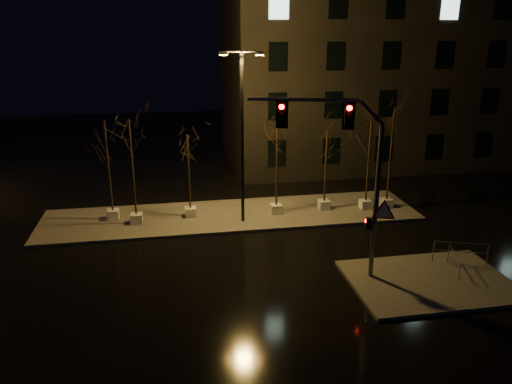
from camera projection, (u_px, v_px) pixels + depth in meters
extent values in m
plane|color=black|center=(249.00, 261.00, 23.97)|extent=(90.00, 90.00, 0.00)
cube|color=#4D4A44|center=(232.00, 215.00, 29.54)|extent=(22.00, 5.00, 0.15)
cube|color=#4D4A44|center=(430.00, 281.00, 21.93)|extent=(7.00, 5.00, 0.15)
cube|color=black|center=(381.00, 68.00, 40.74)|extent=(25.00, 12.00, 15.00)
cube|color=silver|center=(113.00, 214.00, 28.73)|extent=(0.65, 0.65, 0.55)
cylinder|color=black|center=(108.00, 167.00, 27.82)|extent=(0.11, 0.11, 5.18)
cube|color=silver|center=(137.00, 218.00, 28.12)|extent=(0.65, 0.65, 0.55)
cylinder|color=black|center=(133.00, 168.00, 27.19)|extent=(0.11, 0.11, 5.33)
cube|color=silver|center=(191.00, 212.00, 29.10)|extent=(0.65, 0.65, 0.55)
cylinder|color=black|center=(189.00, 172.00, 28.33)|extent=(0.11, 0.11, 4.31)
cube|color=silver|center=(276.00, 209.00, 29.60)|extent=(0.65, 0.65, 0.55)
cylinder|color=black|center=(277.00, 165.00, 28.76)|extent=(0.11, 0.11, 4.79)
cube|color=silver|center=(324.00, 205.00, 30.31)|extent=(0.65, 0.65, 0.55)
cylinder|color=black|center=(326.00, 166.00, 29.54)|extent=(0.11, 0.11, 4.33)
cube|color=silver|center=(365.00, 204.00, 30.36)|extent=(0.65, 0.65, 0.55)
cylinder|color=black|center=(369.00, 157.00, 29.42)|extent=(0.11, 0.11, 5.40)
cube|color=silver|center=(386.00, 203.00, 30.59)|extent=(0.65, 0.65, 0.55)
cylinder|color=black|center=(391.00, 154.00, 29.62)|extent=(0.11, 0.11, 5.57)
cylinder|color=#5B5D63|center=(376.00, 204.00, 21.21)|extent=(0.20, 0.20, 6.80)
cylinder|color=#5B5D63|center=(303.00, 100.00, 20.19)|extent=(4.38, 1.47, 0.16)
cube|color=black|center=(349.00, 116.00, 20.18)|extent=(0.40, 0.34, 1.02)
cube|color=black|center=(282.00, 115.00, 20.48)|extent=(0.40, 0.34, 1.02)
cube|color=black|center=(368.00, 223.00, 21.52)|extent=(0.30, 0.27, 0.51)
cone|color=red|center=(384.00, 212.00, 21.23)|extent=(1.14, 0.38, 1.18)
sphere|color=#FF0C07|center=(384.00, 108.00, 19.92)|extent=(0.20, 0.20, 0.20)
cylinder|color=black|center=(242.00, 141.00, 27.05)|extent=(0.19, 0.19, 9.35)
cylinder|color=black|center=(241.00, 51.00, 25.57)|extent=(2.03, 0.50, 0.09)
cube|color=#FFA132|center=(223.00, 54.00, 25.64)|extent=(0.51, 0.35, 0.19)
cube|color=#FFA132|center=(260.00, 54.00, 25.60)|extent=(0.51, 0.35, 0.19)
cylinder|color=#5B5D63|center=(433.00, 252.00, 23.48)|extent=(0.05, 0.05, 0.98)
cylinder|color=#5B5D63|center=(487.00, 255.00, 23.10)|extent=(0.05, 0.05, 0.98)
cylinder|color=#5B5D63|center=(462.00, 243.00, 23.12)|extent=(2.28, 0.85, 0.04)
cylinder|color=#5B5D63|center=(460.00, 251.00, 23.25)|extent=(2.28, 0.85, 0.04)
cylinder|color=#5B5D63|center=(460.00, 272.00, 21.75)|extent=(0.05, 0.05, 0.82)
cylinder|color=#5B5D63|center=(448.00, 254.00, 23.48)|extent=(0.05, 0.05, 0.82)
cylinder|color=#5B5D63|center=(455.00, 253.00, 22.47)|extent=(0.53, 1.77, 0.04)
cylinder|color=#5B5D63|center=(454.00, 260.00, 22.58)|extent=(0.53, 1.77, 0.04)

